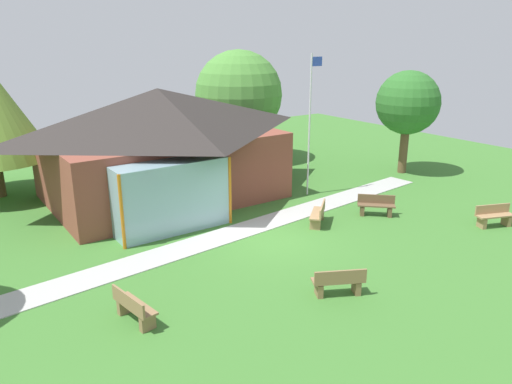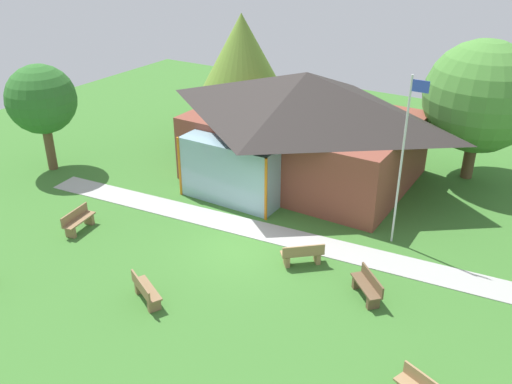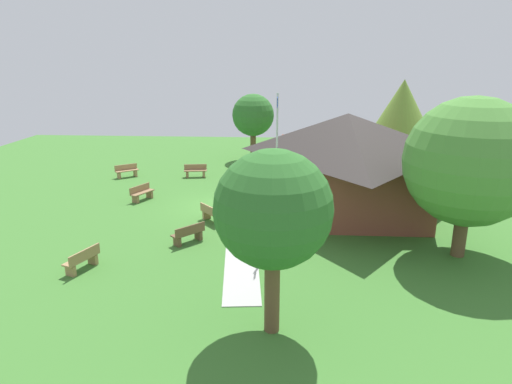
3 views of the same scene
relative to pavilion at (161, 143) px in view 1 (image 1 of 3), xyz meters
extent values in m
plane|color=#3D752D|center=(1.15, -6.74, -2.55)|extent=(44.00, 44.00, 0.00)
cube|color=brown|center=(0.05, 0.15, -1.06)|extent=(9.61, 6.96, 2.97)
pyramid|color=#2D2826|center=(0.05, 0.15, 1.39)|extent=(10.61, 7.96, 1.93)
cube|color=#8CB2BF|center=(-1.39, -3.93, -1.21)|extent=(4.32, 1.20, 2.68)
cylinder|color=orange|center=(-3.55, -4.53, -1.21)|extent=(0.12, 0.12, 2.68)
cylinder|color=orange|center=(0.77, -4.53, -1.21)|extent=(0.12, 0.12, 2.68)
cube|color=#ADADA8|center=(1.15, -5.43, -2.53)|extent=(20.30, 3.29, 0.03)
cylinder|color=silver|center=(5.67, -3.47, 0.63)|extent=(0.08, 0.08, 6.36)
cube|color=blue|center=(5.97, -3.47, 3.46)|extent=(0.60, 0.02, 0.40)
cube|color=olive|center=(-4.94, -9.06, -2.10)|extent=(0.67, 1.55, 0.06)
cube|color=olive|center=(-5.03, -8.52, -2.35)|extent=(0.42, 0.22, 0.39)
cube|color=olive|center=(-4.85, -9.60, -2.35)|extent=(0.42, 0.22, 0.39)
cube|color=olive|center=(-5.13, -9.09, -1.89)|extent=(0.30, 1.49, 0.36)
cube|color=brown|center=(6.11, -7.25, -2.10)|extent=(1.39, 1.36, 0.06)
cube|color=brown|center=(6.51, -7.63, -2.35)|extent=(0.39, 0.40, 0.39)
cube|color=brown|center=(5.72, -6.87, -2.35)|extent=(0.39, 0.40, 0.39)
cube|color=brown|center=(6.25, -7.11, -1.89)|extent=(1.13, 1.08, 0.36)
cube|color=olive|center=(0.29, -11.05, -2.10)|extent=(1.54, 1.07, 0.06)
cube|color=olive|center=(-0.20, -10.80, -2.35)|extent=(0.32, 0.43, 0.39)
cube|color=olive|center=(0.78, -11.30, -2.35)|extent=(0.32, 0.43, 0.39)
cube|color=olive|center=(0.20, -11.22, -1.89)|extent=(1.36, 0.73, 0.36)
cube|color=#9E7A51|center=(8.94, -10.71, -2.10)|extent=(1.56, 0.96, 0.06)
cube|color=#9E7A51|center=(9.45, -10.91, -2.35)|extent=(0.30, 0.43, 0.39)
cube|color=#9E7A51|center=(8.43, -10.51, -2.35)|extent=(0.30, 0.43, 0.39)
cube|color=#9E7A51|center=(9.01, -10.54, -1.89)|extent=(1.42, 0.60, 0.36)
cube|color=#9E7A51|center=(3.48, -6.59, -2.10)|extent=(1.42, 1.32, 0.06)
cube|color=#9E7A51|center=(3.07, -6.96, -2.35)|extent=(0.38, 0.41, 0.39)
cube|color=#9E7A51|center=(3.90, -6.23, -2.35)|extent=(0.38, 0.41, 0.39)
cube|color=#9E7A51|center=(3.61, -6.74, -1.89)|extent=(1.17, 1.03, 0.36)
cylinder|color=brown|center=(6.72, 3.93, -1.54)|extent=(0.53, 0.53, 2.01)
sphere|color=#4C8C38|center=(6.72, 3.93, 1.34)|extent=(4.99, 4.99, 4.99)
cylinder|color=brown|center=(12.43, -3.44, -1.28)|extent=(0.45, 0.45, 2.52)
sphere|color=#2D6B28|center=(12.43, -3.44, 1.22)|extent=(3.30, 3.30, 3.30)
camera|label=1|loc=(-8.72, -19.87, 4.46)|focal=34.23mm
camera|label=2|loc=(10.67, -21.35, 8.42)|focal=38.79mm
camera|label=3|loc=(24.05, -3.17, 5.18)|focal=31.73mm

